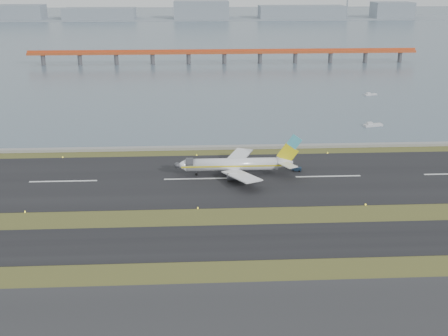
# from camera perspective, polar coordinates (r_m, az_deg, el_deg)

# --- Properties ---
(ground) EXTENTS (1000.00, 1000.00, 0.00)m
(ground) POSITION_cam_1_polar(r_m,az_deg,el_deg) (141.92, -2.64, -5.39)
(ground) COLOR #344719
(ground) RESTS_ON ground
(taxiway_strip) EXTENTS (1000.00, 18.00, 0.10)m
(taxiway_strip) POSITION_cam_1_polar(r_m,az_deg,el_deg) (131.11, -2.59, -7.57)
(taxiway_strip) COLOR black
(taxiway_strip) RESTS_ON ground
(runway_strip) EXTENTS (1000.00, 45.00, 0.10)m
(runway_strip) POSITION_cam_1_polar(r_m,az_deg,el_deg) (169.60, -2.74, -1.11)
(runway_strip) COLOR black
(runway_strip) RESTS_ON ground
(seawall) EXTENTS (1000.00, 2.50, 1.00)m
(seawall) POSITION_cam_1_polar(r_m,az_deg,el_deg) (197.83, -2.81, 2.07)
(seawall) COLOR gray
(seawall) RESTS_ON ground
(bay_water) EXTENTS (1400.00, 800.00, 1.30)m
(bay_water) POSITION_cam_1_polar(r_m,az_deg,el_deg) (591.79, -3.07, 13.68)
(bay_water) COLOR #4C5B6C
(bay_water) RESTS_ON ground
(red_pier) EXTENTS (260.00, 5.00, 10.20)m
(red_pier) POSITION_cam_1_polar(r_m,az_deg,el_deg) (382.92, 0.04, 11.63)
(red_pier) COLOR #C04A20
(red_pier) RESTS_ON ground
(far_shoreline) EXTENTS (1400.00, 80.00, 60.50)m
(far_shoreline) POSITION_cam_1_polar(r_m,az_deg,el_deg) (750.82, -2.03, 15.39)
(far_shoreline) COLOR gray
(far_shoreline) RESTS_ON ground
(airliner) EXTENTS (38.52, 32.89, 12.80)m
(airliner) POSITION_cam_1_polar(r_m,az_deg,el_deg) (171.65, 1.33, 0.37)
(airliner) COLOR white
(airliner) RESTS_ON ground
(pushback_tug) EXTENTS (3.19, 2.40, 1.81)m
(pushback_tug) POSITION_cam_1_polar(r_m,az_deg,el_deg) (177.15, 7.38, -0.06)
(pushback_tug) COLOR #132234
(pushback_tug) RESTS_ON ground
(workboat_near) EXTENTS (8.00, 4.09, 1.86)m
(workboat_near) POSITION_cam_1_polar(r_m,az_deg,el_deg) (234.66, 14.85, 4.25)
(workboat_near) COLOR silver
(workboat_near) RESTS_ON ground
(workboat_far) EXTENTS (6.70, 3.67, 1.55)m
(workboat_far) POSITION_cam_1_polar(r_m,az_deg,el_deg) (293.80, 14.64, 7.24)
(workboat_far) COLOR silver
(workboat_far) RESTS_ON ground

